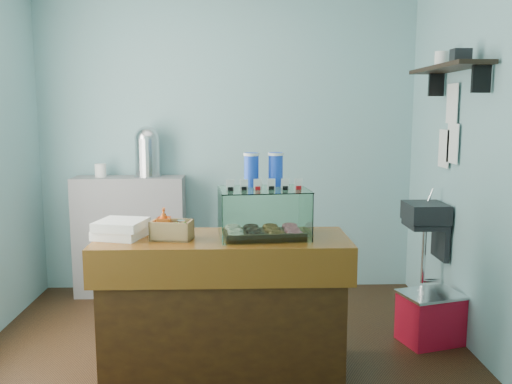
{
  "coord_description": "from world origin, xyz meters",
  "views": [
    {
      "loc": [
        0.1,
        -3.61,
        1.69
      ],
      "look_at": [
        0.22,
        -0.15,
        1.18
      ],
      "focal_mm": 38.0,
      "sensor_mm": 36.0,
      "label": 1
    }
  ],
  "objects_px": {
    "display_case": "(263,208)",
    "coffee_urn": "(147,150)",
    "counter": "(223,304)",
    "red_cooler": "(430,317)"
  },
  "relations": [
    {
      "from": "coffee_urn",
      "to": "red_cooler",
      "type": "height_order",
      "value": "coffee_urn"
    },
    {
      "from": "display_case",
      "to": "red_cooler",
      "type": "relative_size",
      "value": 1.19
    },
    {
      "from": "counter",
      "to": "display_case",
      "type": "relative_size",
      "value": 2.66
    },
    {
      "from": "display_case",
      "to": "coffee_urn",
      "type": "distance_m",
      "value": 1.83
    },
    {
      "from": "display_case",
      "to": "counter",
      "type": "bearing_deg",
      "value": -173.12
    },
    {
      "from": "coffee_urn",
      "to": "red_cooler",
      "type": "xyz_separation_m",
      "value": [
        2.23,
        -1.18,
        -1.15
      ]
    },
    {
      "from": "red_cooler",
      "to": "display_case",
      "type": "bearing_deg",
      "value": 179.27
    },
    {
      "from": "display_case",
      "to": "red_cooler",
      "type": "xyz_separation_m",
      "value": [
        1.25,
        0.34,
        -0.88
      ]
    },
    {
      "from": "display_case",
      "to": "red_cooler",
      "type": "distance_m",
      "value": 1.57
    },
    {
      "from": "display_case",
      "to": "red_cooler",
      "type": "bearing_deg",
      "value": 9.63
    }
  ]
}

